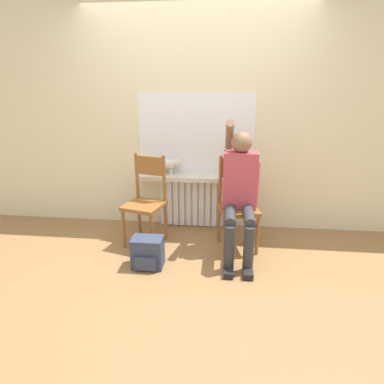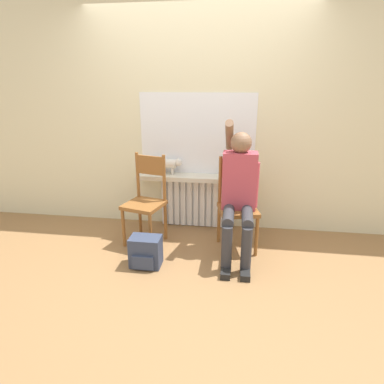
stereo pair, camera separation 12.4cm
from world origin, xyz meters
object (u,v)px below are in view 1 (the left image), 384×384
backpack (148,253)px  person (240,189)px  chair_left (146,200)px  chair_right (238,203)px  cat (166,164)px

backpack → person: bearing=23.9°
chair_left → person: bearing=7.7°
chair_right → cat: bearing=139.7°
cat → backpack: bearing=-91.0°
chair_right → person: (0.01, -0.13, 0.20)m
chair_right → backpack: 1.06m
chair_left → person: 1.02m
cat → backpack: 1.15m
chair_right → cat: 1.00m
person → cat: 1.03m
chair_right → chair_left: bearing=167.5°
person → cat: person is taller
cat → chair_right: bearing=-27.7°
chair_left → backpack: chair_left is taller
chair_right → cat: chair_right is taller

